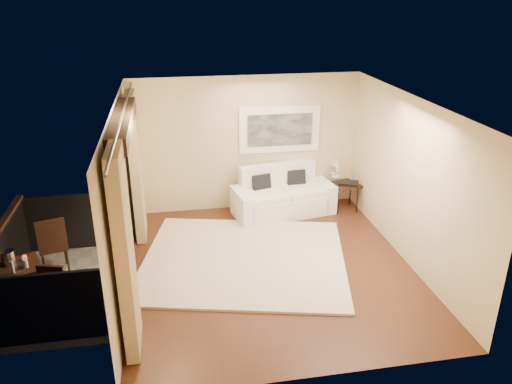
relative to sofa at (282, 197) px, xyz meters
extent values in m
plane|color=#4F2917|center=(-0.65, -2.09, -0.34)|extent=(5.00, 5.00, 0.00)
plane|color=white|center=(-0.65, -2.09, 2.36)|extent=(5.00, 5.00, 0.00)
plane|color=#D3BA8D|center=(-0.65, 0.41, 1.01)|extent=(4.50, 0.00, 4.50)
plane|color=#D3BA8D|center=(-0.65, -4.59, 1.01)|extent=(4.50, 0.00, 4.50)
plane|color=#D3BA8D|center=(1.60, -2.09, 1.01)|extent=(0.00, 5.00, 5.00)
plane|color=#D3BA8D|center=(-2.90, -0.24, 1.01)|extent=(0.00, 2.70, 2.70)
plane|color=#D3BA8D|center=(-2.90, -3.94, 1.01)|extent=(0.00, 2.70, 2.70)
plane|color=#D3BA8D|center=(-2.90, -2.09, 2.21)|extent=(0.00, 2.40, 2.40)
cube|color=black|center=(-2.78, -2.09, 2.18)|extent=(0.28, 2.40, 0.22)
cube|color=#605B56|center=(-3.80, -2.09, -0.40)|extent=(1.80, 2.60, 0.12)
cube|color=black|center=(-4.66, -2.09, 0.16)|extent=(0.06, 2.60, 1.00)
cube|color=black|center=(-3.80, -0.82, 0.16)|extent=(1.80, 0.06, 1.00)
cube|color=black|center=(-3.80, -3.36, 0.16)|extent=(1.80, 0.06, 1.00)
cube|color=tan|center=(-2.76, -0.54, 0.98)|extent=(0.16, 0.75, 2.62)
cube|color=tan|center=(-2.76, -3.64, 0.98)|extent=(0.16, 0.75, 2.62)
cylinder|color=#4C473F|center=(-2.76, -2.09, 2.29)|extent=(0.04, 4.80, 0.04)
cube|color=white|center=(0.01, 0.38, 1.28)|extent=(1.62, 0.05, 0.92)
cube|color=black|center=(0.01, 0.34, 1.28)|extent=(1.30, 0.02, 0.64)
cube|color=beige|center=(-1.05, -1.78, -0.32)|extent=(3.91, 3.59, 0.04)
cube|color=white|center=(0.01, -0.07, -0.14)|extent=(1.73, 1.12, 0.40)
cube|color=white|center=(-0.05, 0.25, 0.23)|extent=(1.61, 0.49, 0.77)
cube|color=white|center=(-0.85, -0.22, -0.04)|extent=(0.37, 0.87, 0.58)
cube|color=white|center=(0.88, 0.08, -0.04)|extent=(0.37, 0.87, 0.58)
cube|color=white|center=(-0.36, -0.17, 0.13)|extent=(0.88, 0.88, 0.13)
cube|color=white|center=(0.40, -0.03, 0.13)|extent=(0.88, 0.88, 0.13)
cube|color=black|center=(-0.41, 0.05, 0.29)|extent=(0.41, 0.27, 0.39)
cube|color=black|center=(0.33, 0.18, 0.29)|extent=(0.39, 0.19, 0.39)
cube|color=black|center=(1.28, -0.09, 0.20)|extent=(0.64, 0.64, 0.04)
cylinder|color=black|center=(1.08, -0.29, -0.08)|extent=(0.03, 0.03, 0.52)
cylinder|color=black|center=(1.49, -0.29, -0.08)|extent=(0.03, 0.03, 0.52)
cylinder|color=black|center=(1.08, 0.11, -0.08)|extent=(0.03, 0.03, 0.52)
cylinder|color=black|center=(1.49, 0.11, -0.08)|extent=(0.03, 0.03, 0.52)
cube|color=black|center=(1.34, -0.12, 0.24)|extent=(0.46, 0.41, 0.05)
imported|color=white|center=(1.13, 0.09, 0.44)|extent=(0.28, 0.28, 0.45)
cube|color=black|center=(-4.35, -2.55, 0.33)|extent=(0.75, 0.75, 0.05)
cylinder|color=black|center=(-4.11, -2.79, -0.02)|extent=(0.04, 0.04, 0.64)
cylinder|color=black|center=(-4.59, -2.31, -0.02)|extent=(0.04, 0.04, 0.64)
cylinder|color=black|center=(-4.11, -2.31, -0.02)|extent=(0.04, 0.04, 0.64)
cube|color=black|center=(-4.08, -1.57, 0.12)|extent=(0.53, 0.53, 0.05)
cube|color=black|center=(-4.02, -1.76, 0.37)|extent=(0.42, 0.17, 0.56)
cylinder|color=black|center=(-3.96, -1.36, -0.12)|extent=(0.03, 0.03, 0.44)
cylinder|color=black|center=(-4.29, -1.46, -0.12)|extent=(0.03, 0.03, 0.44)
cylinder|color=black|center=(-3.86, -1.69, -0.12)|extent=(0.03, 0.03, 0.44)
cylinder|color=black|center=(-4.19, -1.79, -0.12)|extent=(0.03, 0.03, 0.44)
cube|color=black|center=(-3.86, -3.09, 0.06)|extent=(0.47, 0.47, 0.04)
cube|color=black|center=(-3.81, -2.93, 0.29)|extent=(0.37, 0.15, 0.49)
cylinder|color=black|center=(-4.05, -3.19, -0.15)|extent=(0.03, 0.03, 0.38)
cylinder|color=black|center=(-3.76, -3.28, -0.15)|extent=(0.03, 0.03, 0.38)
cylinder|color=black|center=(-3.96, -2.90, -0.15)|extent=(0.03, 0.03, 0.38)
cylinder|color=black|center=(-3.67, -2.99, -0.15)|extent=(0.03, 0.03, 0.38)
cylinder|color=silver|center=(-4.45, -2.47, 0.46)|extent=(0.18, 0.18, 0.20)
cylinder|color=#F84016|center=(-4.26, -2.40, 0.39)|extent=(0.06, 0.06, 0.07)
cylinder|color=silver|center=(-4.33, -2.73, 0.45)|extent=(0.04, 0.04, 0.18)
cylinder|color=silver|center=(-4.19, -2.61, 0.42)|extent=(0.06, 0.06, 0.12)
cylinder|color=white|center=(-4.22, -2.56, 0.42)|extent=(0.06, 0.06, 0.12)
camera|label=1|loc=(-2.14, -8.97, 3.92)|focal=35.00mm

